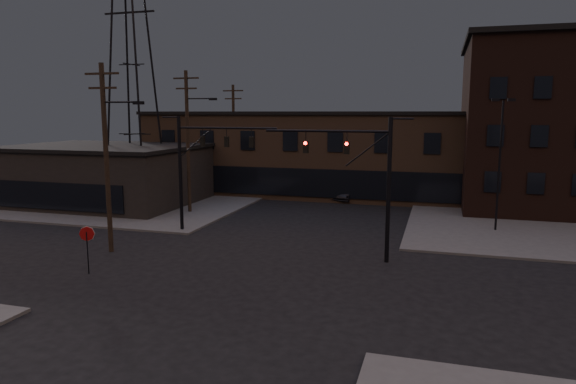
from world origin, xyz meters
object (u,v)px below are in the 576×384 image
object	(u,v)px
stop_sign	(87,239)
parked_car_lot_a	(555,207)
traffic_signal_far	(197,160)
traffic_signal_near	(368,173)
car_crossing	(350,192)

from	to	relation	value
stop_sign	parked_car_lot_a	distance (m)	33.68
stop_sign	parked_car_lot_a	size ratio (longest dim) A/B	0.50
traffic_signal_far	parked_car_lot_a	distance (m)	27.43
traffic_signal_near	traffic_signal_far	xyz separation A→B (m)	(-12.07, 3.50, 0.08)
stop_sign	car_crossing	xyz separation A→B (m)	(9.06, 26.15, -1.04)
traffic_signal_far	stop_sign	xyz separation A→B (m)	(-1.28, -9.99, -3.17)
stop_sign	parked_car_lot_a	bearing A→B (deg)	40.06
car_crossing	parked_car_lot_a	bearing A→B (deg)	-1.59
traffic_signal_near	parked_car_lot_a	xyz separation A→B (m)	(12.41, 15.19, -3.94)
traffic_signal_near	parked_car_lot_a	distance (m)	20.01
traffic_signal_far	parked_car_lot_a	world-z (taller)	traffic_signal_far
parked_car_lot_a	car_crossing	xyz separation A→B (m)	(-16.71, 4.48, -0.19)
parked_car_lot_a	car_crossing	distance (m)	17.30
car_crossing	traffic_signal_near	bearing A→B (deg)	-64.25
stop_sign	car_crossing	size ratio (longest dim) A/B	0.51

